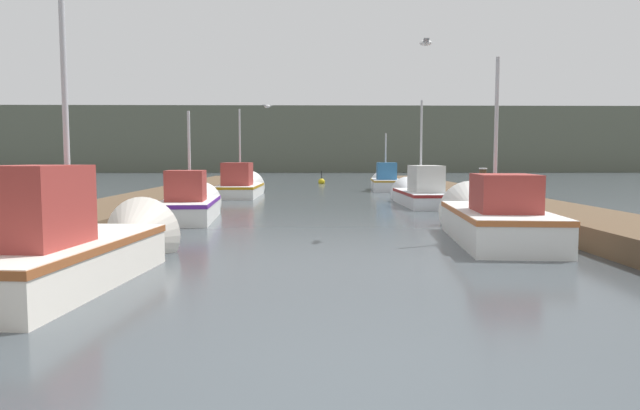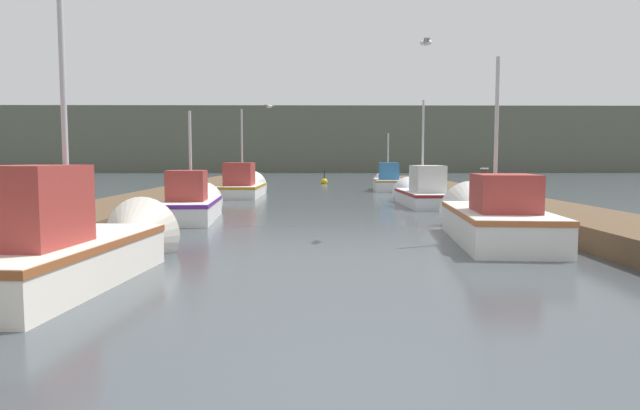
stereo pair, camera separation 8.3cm
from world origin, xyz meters
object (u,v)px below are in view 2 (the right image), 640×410
Objects in this scene: mooring_piling_0 at (236,177)px; seagull_lead at (269,106)px; fishing_boat_3 at (421,192)px; fishing_boat_4 at (243,186)px; fishing_boat_5 at (387,182)px; fishing_boat_1 at (491,217)px; seagull_1 at (426,43)px; channel_buoy at (324,182)px; fishing_boat_2 at (193,204)px; mooring_piling_3 at (484,191)px; fishing_boat_0 at (78,246)px; mooring_piling_2 at (392,176)px; mooring_piling_1 at (426,183)px.

mooring_piling_0 is 9.44m from seagull_lead.
fishing_boat_3 is 7.60m from seagull_lead.
fishing_boat_4 is 8.39m from fishing_boat_5.
seagull_1 is at bearing 157.68° from fishing_boat_1.
seagull_lead is (-2.59, -13.35, 3.76)m from channel_buoy.
fishing_boat_4 reaches higher than fishing_boat_3.
fishing_boat_2 is 16.59m from mooring_piling_0.
seagull_lead is (-5.83, -6.01, 3.44)m from fishing_boat_5.
fishing_boat_4 is 3.75× the size of mooring_piling_3.
fishing_boat_0 is 8.19m from fishing_boat_2.
fishing_boat_2 reaches higher than mooring_piling_0.
mooring_piling_0 is 7.16m from channel_buoy.
seagull_lead is (-7.03, 7.24, 3.17)m from mooring_piling_3.
mooring_piling_2 is at bearing -18.60° from channel_buoy.
mooring_piling_0 is at bearing 143.71° from mooring_piling_1.
fishing_boat_4 is 5.62× the size of channel_buoy.
seagull_1 is at bearing -91.23° from fishing_boat_5.
mooring_piling_2 is at bearing 92.49° from fishing_boat_1.
channel_buoy is at bearing 117.40° from fishing_boat_5.
mooring_piling_3 is 1.50× the size of channel_buoy.
fishing_boat_4 is at bearing 94.97° from fishing_boat_0.
mooring_piling_2 is 1.16× the size of channel_buoy.
seagull_1 reaches higher than mooring_piling_2.
fishing_boat_0 is at bearing -104.64° from fishing_boat_5.
fishing_boat_5 is 4.20× the size of mooring_piling_2.
mooring_piling_0 reaches higher than mooring_piling_1.
mooring_piling_1 is at bearing 175.31° from seagull_1.
seagull_1 is (6.97, -20.03, 3.67)m from mooring_piling_0.
fishing_boat_1 is 13.74m from mooring_piling_1.
seagull_lead reaches higher than channel_buoy.
mooring_piling_1 is 8.64m from mooring_piling_3.
mooring_piling_3 is 6.21m from seagull_1.
fishing_boat_0 is 23.48m from fishing_boat_5.
fishing_boat_3 is at bearing 65.82° from fishing_boat_0.
fishing_boat_2 reaches higher than mooring_piling_3.
fishing_boat_2 is at bearing -101.03° from channel_buoy.
mooring_piling_1 is at bearing -89.54° from mooring_piling_2.
mooring_piling_3 reaches higher than mooring_piling_2.
mooring_piling_3 is at bearing 155.16° from seagull_1.
channel_buoy is (4.18, 21.45, -0.28)m from fishing_boat_2.
fishing_boat_0 is at bearing -97.87° from channel_buoy.
fishing_boat_0 is 14.86m from fishing_boat_3.
fishing_boat_1 reaches higher than fishing_boat_2.
mooring_piling_3 is at bearing 80.42° from fishing_boat_1.
fishing_boat_3 is at bearing 91.68° from seagull_lead.
fishing_boat_1 reaches higher than fishing_boat_5.
fishing_boat_4 is 6.95m from mooring_piling_0.
channel_buoy is (-3.24, 7.34, -0.32)m from fishing_boat_5.
mooring_piling_1 is 12.74m from channel_buoy.
fishing_boat_2 is at bearing 20.64° from seagull_lead.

